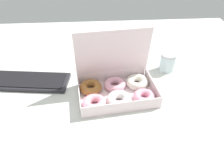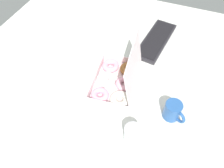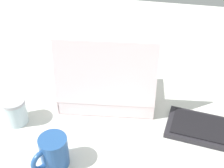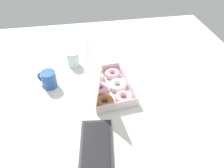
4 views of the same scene
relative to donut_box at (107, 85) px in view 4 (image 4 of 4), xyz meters
The scene contains 5 objects.
ground_plane 6.38cm from the donut_box, 107.64° to the right, with size 180.00×180.00×2.00cm, color silver.
donut_box is the anchor object (origin of this frame).
keyboard 44.47cm from the donut_box, 165.03° to the left, with size 43.15×19.44×2.20cm.
coffee_mug 33.62cm from the donut_box, 74.00° to the left, with size 8.93×11.22×9.91cm.
glass_jar 33.00cm from the donut_box, 32.72° to the left, with size 8.09×8.09×9.33cm.
Camera 4 is at (-89.19, 17.28, 83.99)cm, focal length 35.00 mm.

